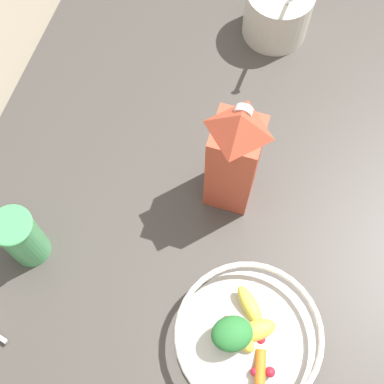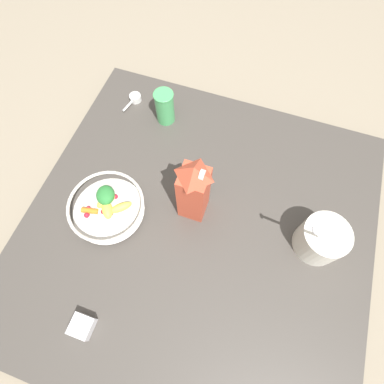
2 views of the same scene
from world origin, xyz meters
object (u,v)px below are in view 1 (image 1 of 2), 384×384
(drinking_cup, at_px, (22,237))
(fruit_bowl, at_px, (248,336))
(milk_carton, at_px, (234,158))
(yogurt_tub, at_px, (278,10))

(drinking_cup, bearing_deg, fruit_bowl, 174.40)
(drinking_cup, bearing_deg, milk_carton, -145.05)
(milk_carton, height_order, yogurt_tub, milk_carton)
(milk_carton, bearing_deg, fruit_bowl, 111.30)
(yogurt_tub, bearing_deg, drinking_cup, 63.77)
(fruit_bowl, height_order, milk_carton, milk_carton)
(milk_carton, distance_m, yogurt_tub, 0.39)
(milk_carton, xyz_separation_m, drinking_cup, (0.30, 0.21, -0.07))
(fruit_bowl, bearing_deg, drinking_cup, -5.60)
(fruit_bowl, bearing_deg, milk_carton, -68.70)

